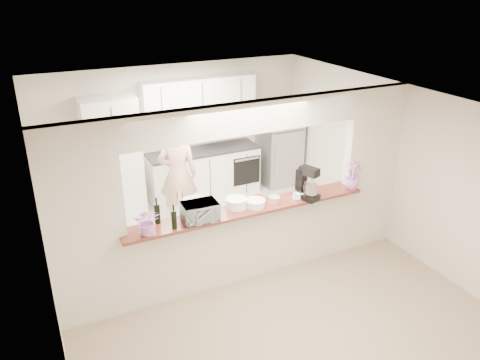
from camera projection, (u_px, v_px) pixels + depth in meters
floor at (246, 275)px, 6.63m from camera, size 6.00×6.00×0.00m
tile_overlay at (205, 227)px, 7.91m from camera, size 5.00×2.90×0.01m
partition at (247, 179)px, 6.04m from camera, size 5.00×0.15×2.50m
bar_counter at (247, 240)px, 6.40m from camera, size 3.40×0.38×1.09m
kitchen_cabinets at (170, 153)px, 8.42m from camera, size 3.15×0.62×2.25m
refrigerator at (279, 143)px, 9.30m from camera, size 0.75×0.70×1.70m
flower_left at (147, 222)px, 5.46m from camera, size 0.35×0.32×0.33m
wine_bottle_a at (174, 219)px, 5.60m from camera, size 0.06×0.06×0.32m
wine_bottle_b at (157, 213)px, 5.72m from camera, size 0.07×0.07×0.35m
toaster_oven at (200, 212)px, 5.78m from camera, size 0.45×0.32×0.24m
serving_bowls at (196, 208)px, 5.91m from camera, size 0.31×0.31×0.22m
plate_stack_a at (236, 203)px, 6.14m from camera, size 0.28×0.28×0.13m
plate_stack_b at (255, 203)px, 6.17m from camera, size 0.27×0.27×0.09m
red_bowl at (257, 199)px, 6.33m from camera, size 0.16×0.16×0.07m
tan_bowl at (274, 199)px, 6.32m from camera, size 0.15×0.15×0.07m
utensil_caddy at (302, 191)px, 6.39m from camera, size 0.30×0.21×0.25m
stand_mixer at (307, 184)px, 6.34m from camera, size 0.30×0.36×0.46m
flower_right at (352, 175)px, 6.63m from camera, size 0.27×0.27×0.41m
person at (178, 175)px, 7.71m from camera, size 0.74×0.60×1.76m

